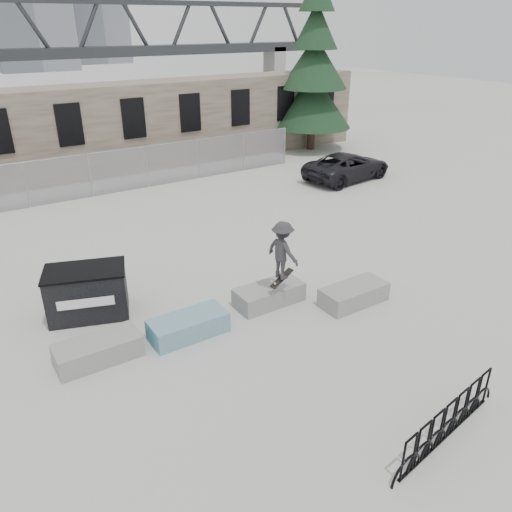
{
  "coord_description": "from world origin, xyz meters",
  "views": [
    {
      "loc": [
        -5.74,
        -10.22,
        7.39
      ],
      "look_at": [
        1.31,
        0.6,
        1.3
      ],
      "focal_mm": 35.0,
      "sensor_mm": 36.0,
      "label": 1
    }
  ],
  "objects_px": {
    "dumpster": "(87,292)",
    "spruce_tree": "(314,71)",
    "planter_center_left": "(188,325)",
    "planter_center_right": "(269,294)",
    "bike_rack": "(449,421)",
    "planter_far_left": "(98,349)",
    "planter_offset": "(354,294)",
    "skateboarder": "(282,251)",
    "suv": "(347,166)"
  },
  "relations": [
    {
      "from": "planter_far_left",
      "to": "planter_offset",
      "type": "relative_size",
      "value": 1.0
    },
    {
      "from": "planter_center_right",
      "to": "skateboarder",
      "type": "distance_m",
      "value": 1.58
    },
    {
      "from": "spruce_tree",
      "to": "bike_rack",
      "type": "bearing_deg",
      "value": -122.53
    },
    {
      "from": "planter_far_left",
      "to": "skateboarder",
      "type": "height_order",
      "value": "skateboarder"
    },
    {
      "from": "spruce_tree",
      "to": "suv",
      "type": "height_order",
      "value": "spruce_tree"
    },
    {
      "from": "spruce_tree",
      "to": "skateboarder",
      "type": "bearing_deg",
      "value": -131.1
    },
    {
      "from": "bike_rack",
      "to": "planter_center_left",
      "type": "bearing_deg",
      "value": 113.87
    },
    {
      "from": "planter_center_left",
      "to": "spruce_tree",
      "type": "bearing_deg",
      "value": 42.91
    },
    {
      "from": "bike_rack",
      "to": "skateboarder",
      "type": "bearing_deg",
      "value": 88.49
    },
    {
      "from": "bike_rack",
      "to": "planter_offset",
      "type": "bearing_deg",
      "value": 66.69
    },
    {
      "from": "planter_offset",
      "to": "bike_rack",
      "type": "relative_size",
      "value": 0.56
    },
    {
      "from": "planter_center_right",
      "to": "dumpster",
      "type": "bearing_deg",
      "value": 154.02
    },
    {
      "from": "planter_offset",
      "to": "planter_center_right",
      "type": "bearing_deg",
      "value": 147.28
    },
    {
      "from": "planter_offset",
      "to": "skateboarder",
      "type": "xyz_separation_m",
      "value": [
        -1.93,
        0.88,
        1.51
      ]
    },
    {
      "from": "planter_offset",
      "to": "spruce_tree",
      "type": "height_order",
      "value": "spruce_tree"
    },
    {
      "from": "planter_far_left",
      "to": "bike_rack",
      "type": "bearing_deg",
      "value": -51.54
    },
    {
      "from": "spruce_tree",
      "to": "suv",
      "type": "distance_m",
      "value": 7.97
    },
    {
      "from": "planter_center_left",
      "to": "planter_center_right",
      "type": "height_order",
      "value": "same"
    },
    {
      "from": "dumpster",
      "to": "suv",
      "type": "xyz_separation_m",
      "value": [
        14.92,
        5.93,
        -0.02
      ]
    },
    {
      "from": "dumpster",
      "to": "spruce_tree",
      "type": "xyz_separation_m",
      "value": [
        17.63,
        12.28,
        3.97
      ]
    },
    {
      "from": "planter_far_left",
      "to": "spruce_tree",
      "type": "xyz_separation_m",
      "value": [
        18.05,
        14.45,
        4.38
      ]
    },
    {
      "from": "planter_center_right",
      "to": "bike_rack",
      "type": "distance_m",
      "value": 6.15
    },
    {
      "from": "dumpster",
      "to": "bike_rack",
      "type": "bearing_deg",
      "value": -42.62
    },
    {
      "from": "dumpster",
      "to": "bike_rack",
      "type": "relative_size",
      "value": 0.68
    },
    {
      "from": "bike_rack",
      "to": "spruce_tree",
      "type": "xyz_separation_m",
      "value": [
        13.15,
        20.62,
        4.24
      ]
    },
    {
      "from": "planter_center_right",
      "to": "bike_rack",
      "type": "relative_size",
      "value": 0.56
    },
    {
      "from": "planter_far_left",
      "to": "suv",
      "type": "bearing_deg",
      "value": 27.83
    },
    {
      "from": "planter_far_left",
      "to": "spruce_tree",
      "type": "distance_m",
      "value": 23.54
    },
    {
      "from": "dumpster",
      "to": "spruce_tree",
      "type": "relative_size",
      "value": 0.21
    },
    {
      "from": "suv",
      "to": "planter_offset",
      "type": "bearing_deg",
      "value": 131.91
    },
    {
      "from": "bike_rack",
      "to": "spruce_tree",
      "type": "relative_size",
      "value": 0.31
    },
    {
      "from": "dumpster",
      "to": "skateboarder",
      "type": "relative_size",
      "value": 1.31
    },
    {
      "from": "planter_offset",
      "to": "bike_rack",
      "type": "xyz_separation_m",
      "value": [
        -2.08,
        -4.83,
        0.14
      ]
    },
    {
      "from": "dumpster",
      "to": "spruce_tree",
      "type": "height_order",
      "value": "spruce_tree"
    },
    {
      "from": "planter_far_left",
      "to": "planter_offset",
      "type": "distance_m",
      "value": 7.11
    },
    {
      "from": "planter_far_left",
      "to": "bike_rack",
      "type": "xyz_separation_m",
      "value": [
        4.9,
        -6.17,
        0.14
      ]
    },
    {
      "from": "spruce_tree",
      "to": "dumpster",
      "type": "bearing_deg",
      "value": -145.15
    },
    {
      "from": "planter_center_left",
      "to": "bike_rack",
      "type": "distance_m",
      "value": 6.51
    },
    {
      "from": "planter_far_left",
      "to": "bike_rack",
      "type": "height_order",
      "value": "bike_rack"
    },
    {
      "from": "planter_far_left",
      "to": "planter_center_left",
      "type": "xyz_separation_m",
      "value": [
        2.27,
        -0.22,
        0.0
      ]
    },
    {
      "from": "planter_far_left",
      "to": "planter_center_left",
      "type": "height_order",
      "value": "same"
    },
    {
      "from": "skateboarder",
      "to": "spruce_tree",
      "type": "bearing_deg",
      "value": -50.97
    },
    {
      "from": "planter_far_left",
      "to": "suv",
      "type": "distance_m",
      "value": 17.36
    },
    {
      "from": "planter_center_left",
      "to": "suv",
      "type": "xyz_separation_m",
      "value": [
        13.07,
        8.33,
        0.39
      ]
    },
    {
      "from": "planter_far_left",
      "to": "planter_center_left",
      "type": "distance_m",
      "value": 2.28
    },
    {
      "from": "skateboarder",
      "to": "suv",
      "type": "bearing_deg",
      "value": -60.13
    },
    {
      "from": "suv",
      "to": "skateboarder",
      "type": "height_order",
      "value": "skateboarder"
    },
    {
      "from": "bike_rack",
      "to": "planter_center_right",
      "type": "bearing_deg",
      "value": 89.72
    },
    {
      "from": "planter_offset",
      "to": "dumpster",
      "type": "bearing_deg",
      "value": 151.82
    },
    {
      "from": "planter_center_left",
      "to": "suv",
      "type": "bearing_deg",
      "value": 32.49
    }
  ]
}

